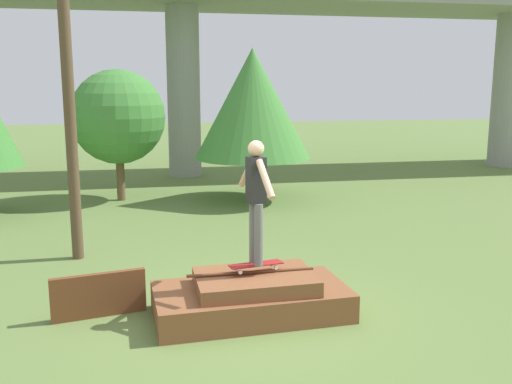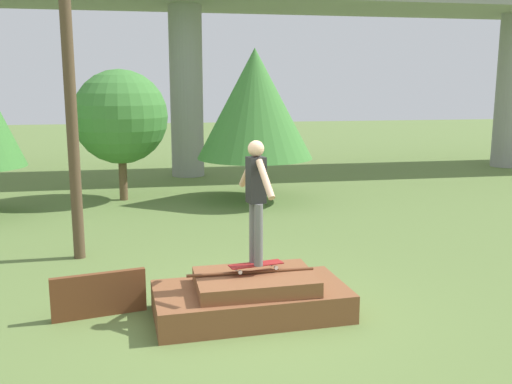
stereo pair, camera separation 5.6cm
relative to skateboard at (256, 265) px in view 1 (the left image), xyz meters
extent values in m
plane|color=olive|center=(-0.07, -0.01, -0.70)|extent=(80.00, 80.00, 0.00)
cube|color=brown|center=(-0.07, -0.01, -0.51)|extent=(2.66, 1.46, 0.38)
cube|color=brown|center=(-0.02, -0.05, -0.22)|extent=(1.60, 1.09, 0.22)
cylinder|color=brown|center=(-0.07, -0.01, -0.09)|extent=(1.73, 0.04, 0.04)
cube|color=brown|center=(-2.09, 0.32, -0.40)|extent=(1.24, 0.34, 0.60)
cube|color=maroon|center=(0.00, 0.00, 0.01)|extent=(0.76, 0.33, 0.01)
cylinder|color=silver|center=(0.24, 0.13, -0.05)|extent=(0.06, 0.04, 0.05)
cylinder|color=silver|center=(0.27, -0.03, -0.05)|extent=(0.06, 0.04, 0.05)
cylinder|color=silver|center=(-0.27, 0.03, -0.05)|extent=(0.06, 0.04, 0.05)
cylinder|color=silver|center=(-0.24, -0.13, -0.05)|extent=(0.06, 0.04, 0.05)
cylinder|color=slate|center=(-0.02, 0.08, 0.43)|extent=(0.12, 0.12, 0.84)
cylinder|color=slate|center=(0.02, -0.08, 0.43)|extent=(0.12, 0.12, 0.84)
cube|color=black|center=(0.00, 0.00, 1.16)|extent=(0.26, 0.25, 0.61)
sphere|color=tan|center=(0.00, 0.00, 1.57)|extent=(0.21, 0.21, 0.21)
cylinder|color=tan|center=(-0.06, 0.31, 1.22)|extent=(0.18, 0.49, 0.47)
cylinder|color=tan|center=(0.06, -0.31, 1.22)|extent=(0.18, 0.49, 0.47)
cylinder|color=gray|center=(-0.07, 12.30, 2.12)|extent=(1.10, 1.10, 5.64)
cylinder|color=gray|center=(12.03, 12.30, 2.12)|extent=(1.10, 1.10, 5.64)
cylinder|color=brown|center=(-2.66, 3.12, 3.42)|extent=(0.20, 0.20, 8.24)
cylinder|color=brown|center=(-2.08, 8.37, -0.11)|extent=(0.22, 0.22, 1.19)
sphere|color=#428438|center=(-2.08, 8.37, 1.54)|extent=(2.49, 2.49, 2.49)
cylinder|color=brown|center=(1.40, 7.64, -0.12)|extent=(0.28, 0.28, 1.16)
cone|color=#428438|center=(1.40, 7.64, 1.89)|extent=(3.06, 3.06, 2.87)
camera|label=1|loc=(-1.41, -7.19, 2.38)|focal=40.00mm
camera|label=2|loc=(-1.35, -7.20, 2.38)|focal=40.00mm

